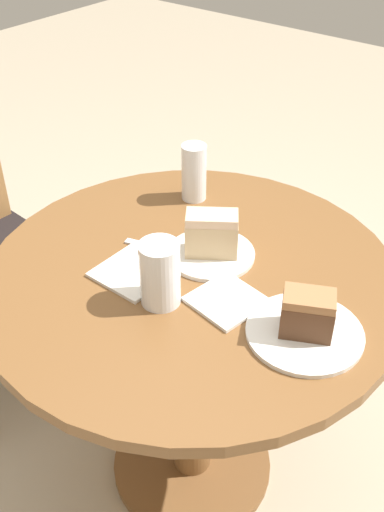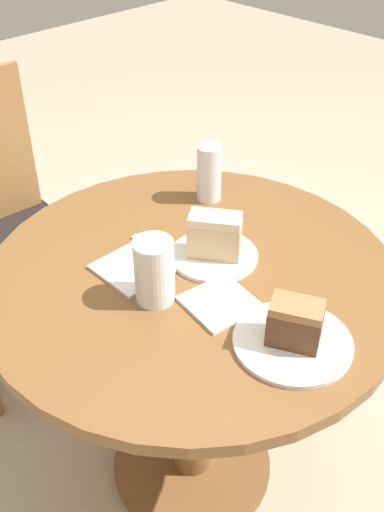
# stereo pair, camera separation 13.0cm
# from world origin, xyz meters

# --- Properties ---
(ground_plane) EXTENTS (8.00, 8.00, 0.00)m
(ground_plane) POSITION_xyz_m (0.00, 0.00, 0.00)
(ground_plane) COLOR tan
(table) EXTENTS (0.92, 0.92, 0.73)m
(table) POSITION_xyz_m (0.00, 0.00, 0.55)
(table) COLOR brown
(table) RESTS_ON ground_plane
(plate_near) EXTENTS (0.20, 0.20, 0.01)m
(plate_near) POSITION_xyz_m (0.07, -0.00, 0.73)
(plate_near) COLOR silver
(plate_near) RESTS_ON table
(plate_far) EXTENTS (0.23, 0.23, 0.01)m
(plate_far) POSITION_xyz_m (-0.02, -0.30, 0.73)
(plate_far) COLOR silver
(plate_far) RESTS_ON table
(cake_slice_near) EXTENTS (0.12, 0.13, 0.10)m
(cake_slice_near) POSITION_xyz_m (0.07, -0.00, 0.79)
(cake_slice_near) COLOR tan
(cake_slice_near) RESTS_ON plate_near
(cake_slice_far) EXTENTS (0.10, 0.12, 0.09)m
(cake_slice_far) POSITION_xyz_m (-0.02, -0.30, 0.78)
(cake_slice_far) COLOR brown
(cake_slice_far) RESTS_ON plate_far
(glass_lemonade) EXTENTS (0.06, 0.06, 0.15)m
(glass_lemonade) POSITION_xyz_m (0.25, 0.19, 0.80)
(glass_lemonade) COLOR silver
(glass_lemonade) RESTS_ON table
(glass_water) EXTENTS (0.08, 0.08, 0.14)m
(glass_water) POSITION_xyz_m (-0.12, -0.01, 0.79)
(glass_water) COLOR silver
(glass_water) RESTS_ON table
(napkin_stack) EXTENTS (0.15, 0.15, 0.01)m
(napkin_stack) POSITION_xyz_m (-0.09, 0.09, 0.73)
(napkin_stack) COLOR silver
(napkin_stack) RESTS_ON table
(fork) EXTENTS (0.07, 0.17, 0.00)m
(fork) POSITION_xyz_m (0.01, 0.11, 0.73)
(fork) COLOR silver
(fork) RESTS_ON table
(napkin_side) EXTENTS (0.15, 0.15, 0.01)m
(napkin_side) POSITION_xyz_m (-0.04, -0.12, 0.73)
(napkin_side) COLOR silver
(napkin_side) RESTS_ON table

